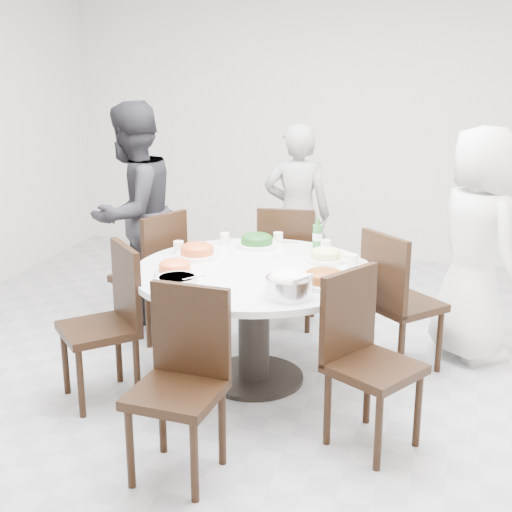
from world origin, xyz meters
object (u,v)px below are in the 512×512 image
(chair_nw, at_px, (148,274))
(diner_right, at_px, (477,245))
(diner_left, at_px, (133,214))
(soup_bowl, at_px, (177,283))
(chair_sw, at_px, (98,326))
(beverage_bottle, at_px, (318,234))
(dining_table, at_px, (254,325))
(chair_ne, at_px, (404,301))
(chair_n, at_px, (289,265))
(rice_bowl, at_px, (289,287))
(chair_s, at_px, (176,389))
(chair_se, at_px, (375,364))
(diner_middle, at_px, (297,215))

(chair_nw, xyz_separation_m, diner_right, (2.29, 0.27, 0.32))
(diner_left, relative_size, soup_bowl, 7.19)
(chair_sw, xyz_separation_m, beverage_bottle, (1.12, 1.02, 0.39))
(dining_table, height_order, chair_sw, chair_sw)
(diner_right, xyz_separation_m, soup_bowl, (-1.65, -1.27, -0.01))
(diner_right, height_order, soup_bowl, diner_right)
(chair_ne, height_order, chair_n, same)
(chair_ne, xyz_separation_m, chair_n, (-0.91, 0.59, 0.00))
(diner_right, relative_size, rice_bowl, 6.06)
(chair_n, xyz_separation_m, beverage_bottle, (0.31, -0.50, 0.39))
(chair_nw, bearing_deg, chair_s, 50.82)
(chair_sw, relative_size, soup_bowl, 4.03)
(dining_table, relative_size, chair_s, 1.58)
(chair_nw, height_order, chair_se, same)
(chair_nw, xyz_separation_m, diner_left, (-0.24, 0.30, 0.37))
(chair_n, xyz_separation_m, chair_nw, (-0.94, -0.50, 0.00))
(chair_sw, bearing_deg, chair_n, 107.26)
(chair_sw, relative_size, diner_middle, 0.63)
(chair_s, relative_size, beverage_bottle, 4.20)
(chair_s, bearing_deg, diner_right, 57.95)
(chair_sw, bearing_deg, chair_se, 42.14)
(diner_left, xyz_separation_m, beverage_bottle, (1.49, -0.30, 0.02))
(chair_ne, relative_size, chair_sw, 1.00)
(chair_sw, distance_m, chair_s, 0.99)
(chair_n, relative_size, diner_middle, 0.63)
(chair_ne, xyz_separation_m, beverage_bottle, (-0.60, 0.09, 0.39))
(rice_bowl, bearing_deg, chair_n, 103.13)
(chair_sw, xyz_separation_m, chair_s, (0.75, -0.64, 0.00))
(chair_n, relative_size, diner_right, 0.60)
(chair_s, bearing_deg, soup_bowl, 114.49)
(chair_nw, bearing_deg, chair_se, 80.84)
(soup_bowl, bearing_deg, diner_left, 124.12)
(beverage_bottle, bearing_deg, diner_left, 168.78)
(chair_se, distance_m, soup_bowl, 1.19)
(diner_middle, bearing_deg, soup_bowl, 74.92)
(soup_bowl, bearing_deg, dining_table, 56.89)
(chair_s, bearing_deg, diner_middle, 93.94)
(chair_se, xyz_separation_m, beverage_bottle, (-0.53, 1.11, 0.39))
(chair_sw, distance_m, diner_left, 1.42)
(chair_s, xyz_separation_m, beverage_bottle, (0.37, 1.66, 0.39))
(chair_ne, distance_m, chair_nw, 1.86)
(diner_left, bearing_deg, chair_ne, 93.31)
(dining_table, relative_size, diner_middle, 1.00)
(chair_sw, height_order, chair_s, same)
(dining_table, relative_size, soup_bowl, 6.36)
(dining_table, bearing_deg, diner_left, 145.68)
(chair_nw, bearing_deg, rice_bowl, 75.89)
(dining_table, distance_m, chair_ne, 1.00)
(diner_middle, xyz_separation_m, rice_bowl, (0.39, -1.97, 0.06))
(diner_middle, relative_size, rice_bowl, 5.71)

